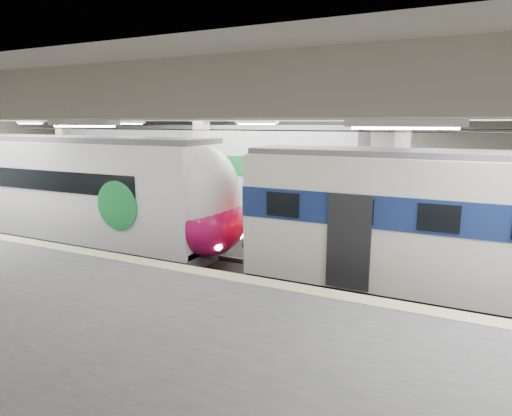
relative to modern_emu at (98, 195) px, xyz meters
The scene contains 4 objects.
station_hall 6.25m from the modern_emu, 16.39° to the right, with size 36.00×24.00×5.75m.
modern_emu is the anchor object (origin of this frame).
older_rer 13.29m from the modern_emu, ahead, with size 12.70×2.80×4.22m.
far_train 5.71m from the modern_emu, 74.72° to the left, with size 15.27×3.48×4.80m.
Camera 1 is at (6.70, -12.29, 4.97)m, focal length 30.00 mm.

